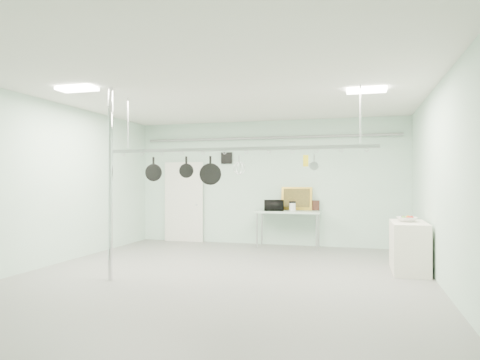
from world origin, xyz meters
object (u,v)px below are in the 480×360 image
(chrome_pole, at_px, (111,183))
(coffee_canister, at_px, (292,207))
(fruit_bowl, at_px, (407,219))
(skillet_left, at_px, (153,169))
(side_cabinet, at_px, (409,247))
(pot_rack, at_px, (235,147))
(prep_table, at_px, (288,214))
(skillet_mid, at_px, (186,166))
(microwave, at_px, (274,205))
(skillet_right, at_px, (210,171))

(chrome_pole, height_order, coffee_canister, chrome_pole)
(fruit_bowl, bearing_deg, skillet_left, -165.95)
(coffee_canister, bearing_deg, chrome_pole, -120.13)
(side_cabinet, distance_m, pot_rack, 3.62)
(side_cabinet, relative_size, coffee_canister, 6.05)
(coffee_canister, distance_m, skillet_left, 3.97)
(chrome_pole, bearing_deg, prep_table, 61.29)
(skillet_mid, bearing_deg, skillet_left, 167.54)
(side_cabinet, xyz_separation_m, coffee_canister, (-2.44, 2.16, 0.55))
(coffee_canister, relative_size, skillet_left, 0.46)
(microwave, bearing_deg, side_cabinet, 131.29)
(chrome_pole, xyz_separation_m, pot_rack, (1.90, 0.90, 0.63))
(chrome_pole, relative_size, prep_table, 2.00)
(prep_table, distance_m, pot_rack, 3.61)
(skillet_right, bearing_deg, side_cabinet, -4.36)
(pot_rack, xyz_separation_m, skillet_right, (-0.46, 0.00, -0.40))
(microwave, height_order, skillet_mid, skillet_mid)
(fruit_bowl, bearing_deg, pot_rack, -158.94)
(pot_rack, distance_m, coffee_canister, 3.52)
(pot_rack, xyz_separation_m, coffee_canister, (0.51, 3.26, -1.23))
(side_cabinet, relative_size, fruit_bowl, 3.33)
(chrome_pole, relative_size, pot_rack, 0.67)
(chrome_pole, xyz_separation_m, skillet_left, (0.33, 0.90, 0.27))
(prep_table, relative_size, fruit_bowl, 4.44)
(prep_table, xyz_separation_m, pot_rack, (-0.40, -3.30, 1.40))
(chrome_pole, bearing_deg, side_cabinet, 22.41)
(pot_rack, height_order, skillet_right, pot_rack)
(microwave, relative_size, skillet_mid, 1.33)
(pot_rack, height_order, fruit_bowl, pot_rack)
(chrome_pole, bearing_deg, skillet_mid, 42.62)
(chrome_pole, distance_m, prep_table, 4.85)
(side_cabinet, bearing_deg, skillet_mid, -164.14)
(microwave, bearing_deg, prep_table, 177.89)
(side_cabinet, relative_size, skillet_left, 2.79)
(pot_rack, xyz_separation_m, fruit_bowl, (2.92, 1.12, -1.29))
(skillet_right, bearing_deg, skillet_mid, 157.77)
(pot_rack, height_order, skillet_left, pot_rack)
(coffee_canister, height_order, skillet_mid, skillet_mid)
(prep_table, xyz_separation_m, skillet_left, (-1.97, -3.30, 1.04))
(chrome_pole, relative_size, skillet_mid, 8.89)
(pot_rack, distance_m, skillet_left, 1.61)
(microwave, distance_m, skillet_mid, 3.49)
(coffee_canister, bearing_deg, skillet_mid, -113.77)
(chrome_pole, xyz_separation_m, microwave, (1.96, 4.14, -0.56))
(coffee_canister, bearing_deg, skillet_right, -106.69)
(skillet_mid, bearing_deg, coffee_canister, 53.76)
(microwave, xyz_separation_m, skillet_right, (-0.52, -3.24, 0.79))
(fruit_bowl, height_order, skillet_right, skillet_right)
(side_cabinet, height_order, pot_rack, pot_rack)
(pot_rack, height_order, skillet_mid, pot_rack)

